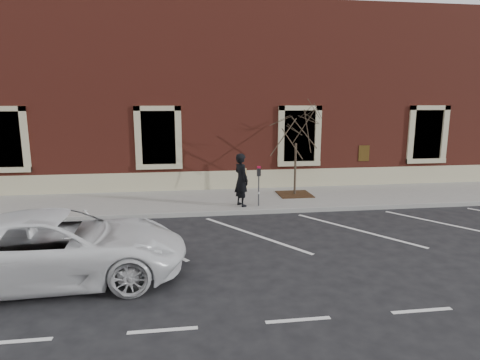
{
  "coord_description": "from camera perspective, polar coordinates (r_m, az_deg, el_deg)",
  "views": [
    {
      "loc": [
        -1.95,
        -13.38,
        3.87
      ],
      "look_at": [
        0.0,
        0.6,
        1.1
      ],
      "focal_mm": 30.0,
      "sensor_mm": 36.0,
      "label": 1
    }
  ],
  "objects": [
    {
      "name": "parking_stripes",
      "position": [
        11.99,
        1.86,
        -7.72
      ],
      "size": [
        28.0,
        4.4,
        0.01
      ],
      "primitive_type": null,
      "color": "silver",
      "rests_on": "ground"
    },
    {
      "name": "parking_meter",
      "position": [
        14.33,
        2.68,
        0.2
      ],
      "size": [
        0.13,
        0.1,
        1.46
      ],
      "rotation": [
        0.0,
        0.0,
        -0.03
      ],
      "color": "#595B60",
      "rests_on": "sidewalk_near"
    },
    {
      "name": "white_truck",
      "position": [
        9.67,
        -24.45,
        -8.64
      ],
      "size": [
        5.64,
        2.84,
        1.53
      ],
      "primitive_type": "imported",
      "rotation": [
        0.0,
        0.0,
        1.63
      ],
      "color": "white",
      "rests_on": "ground"
    },
    {
      "name": "tree_grate",
      "position": [
        16.45,
        7.76,
        -2.01
      ],
      "size": [
        1.32,
        1.32,
        0.03
      ],
      "primitive_type": "cube",
      "color": "#3C2513",
      "rests_on": "sidewalk_near"
    },
    {
      "name": "sapling",
      "position": [
        16.06,
        8.01,
        7.23
      ],
      "size": [
        2.29,
        2.29,
        3.81
      ],
      "color": "#433729",
      "rests_on": "sidewalk_near"
    },
    {
      "name": "building_civic",
      "position": [
        21.21,
        -2.71,
        11.42
      ],
      "size": [
        40.0,
        8.62,
        8.0
      ],
      "color": "maroon",
      "rests_on": "ground"
    },
    {
      "name": "sidewalk_near",
      "position": [
        15.72,
        -0.58,
        -2.87
      ],
      "size": [
        40.0,
        3.5,
        0.15
      ],
      "primitive_type": "cube",
      "color": "#A09D97",
      "rests_on": "ground"
    },
    {
      "name": "man",
      "position": [
        14.38,
        0.19,
        0.03
      ],
      "size": [
        0.7,
        0.82,
        1.92
      ],
      "primitive_type": "imported",
      "rotation": [
        0.0,
        0.0,
        1.99
      ],
      "color": "black",
      "rests_on": "sidewalk_near"
    },
    {
      "name": "curb_near",
      "position": [
        13.99,
        0.37,
        -4.63
      ],
      "size": [
        40.0,
        0.12,
        0.15
      ],
      "primitive_type": "cube",
      "color": "#9E9E99",
      "rests_on": "ground"
    },
    {
      "name": "ground",
      "position": [
        14.06,
        0.34,
        -4.87
      ],
      "size": [
        120.0,
        120.0,
        0.0
      ],
      "primitive_type": "plane",
      "color": "#28282B",
      "rests_on": "ground"
    }
  ]
}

